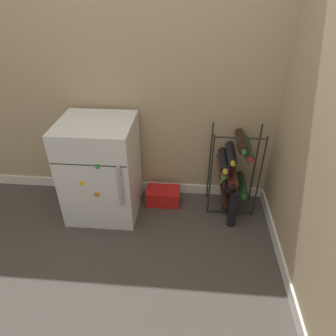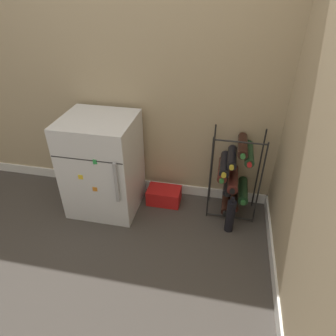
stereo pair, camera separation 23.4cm
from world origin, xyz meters
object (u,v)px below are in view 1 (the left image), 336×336
object	(u,v)px
loose_bottle_floor	(233,211)
mini_fridge	(101,169)
wine_rack	(232,171)
soda_box	(163,196)

from	to	relation	value
loose_bottle_floor	mini_fridge	bearing A→B (deg)	174.03
wine_rack	soda_box	distance (m)	0.63
wine_rack	soda_box	bearing A→B (deg)	179.54
mini_fridge	loose_bottle_floor	world-z (taller)	mini_fridge
mini_fridge	wine_rack	distance (m)	1.03
wine_rack	loose_bottle_floor	distance (m)	0.32
soda_box	mini_fridge	bearing A→B (deg)	-165.44
soda_box	wine_rack	bearing A→B (deg)	-0.46
mini_fridge	loose_bottle_floor	bearing A→B (deg)	-5.97
wine_rack	soda_box	xyz separation A→B (m)	(-0.56, 0.00, -0.29)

